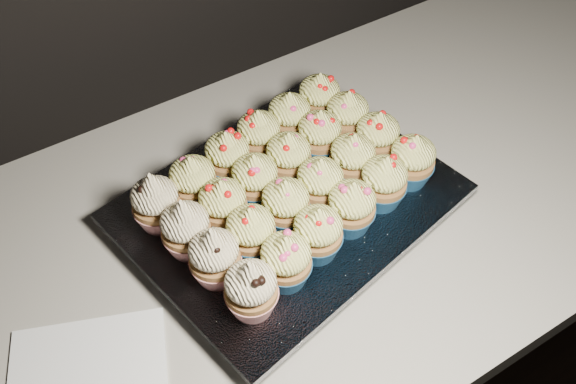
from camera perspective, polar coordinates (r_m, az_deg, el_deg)
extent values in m
cube|color=black|center=(1.32, 4.21, -12.58)|extent=(2.40, 0.60, 0.86)
cube|color=beige|center=(0.95, 5.74, 0.16)|extent=(2.44, 0.64, 0.04)
cube|color=black|center=(0.88, 0.00, -1.64)|extent=(0.43, 0.36, 0.02)
cube|color=silver|center=(0.87, 0.00, -0.94)|extent=(0.47, 0.40, 0.01)
cone|color=#AE181A|center=(0.76, -3.22, -9.54)|extent=(0.06, 0.06, 0.03)
ellipsoid|color=#FFE8B3|center=(0.72, -3.35, -8.00)|extent=(0.06, 0.06, 0.04)
cone|color=#FFE8B3|center=(0.70, -3.46, -6.78)|extent=(0.03, 0.03, 0.03)
cone|color=#1A507C|center=(0.78, -0.19, -7.06)|extent=(0.06, 0.06, 0.03)
ellipsoid|color=#FAF87E|center=(0.74, -0.19, -5.46)|extent=(0.06, 0.06, 0.04)
cone|color=#FAF87E|center=(0.73, -0.20, -4.42)|extent=(0.03, 0.03, 0.02)
cone|color=#1A507C|center=(0.80, 2.61, -4.62)|extent=(0.06, 0.06, 0.03)
ellipsoid|color=#FAF87E|center=(0.77, 2.70, -2.97)|extent=(0.06, 0.06, 0.04)
cone|color=#FAF87E|center=(0.75, 2.77, -1.91)|extent=(0.03, 0.03, 0.02)
cone|color=#1A507C|center=(0.83, 5.53, -2.30)|extent=(0.06, 0.06, 0.03)
ellipsoid|color=#FAF87E|center=(0.80, 5.73, -0.62)|extent=(0.06, 0.06, 0.04)
cone|color=#FAF87E|center=(0.78, 5.86, 0.46)|extent=(0.03, 0.03, 0.02)
cone|color=#1A507C|center=(0.86, 8.31, -0.09)|extent=(0.06, 0.06, 0.03)
ellipsoid|color=#FAF87E|center=(0.83, 8.60, 1.61)|extent=(0.06, 0.06, 0.04)
cone|color=#FAF87E|center=(0.81, 8.78, 2.69)|extent=(0.03, 0.03, 0.02)
cone|color=#1A507C|center=(0.89, 10.75, 1.80)|extent=(0.06, 0.06, 0.03)
ellipsoid|color=#FAF87E|center=(0.86, 11.11, 3.49)|extent=(0.06, 0.06, 0.04)
cone|color=#FAF87E|center=(0.85, 11.34, 4.56)|extent=(0.03, 0.03, 0.02)
cone|color=#AE181A|center=(0.78, -6.39, -6.72)|extent=(0.06, 0.06, 0.03)
ellipsoid|color=#FFE8B3|center=(0.75, -6.64, -5.12)|extent=(0.06, 0.06, 0.04)
cone|color=#FFE8B3|center=(0.73, -6.83, -3.85)|extent=(0.03, 0.03, 0.03)
cone|color=#1A507C|center=(0.80, -3.24, -4.58)|extent=(0.06, 0.06, 0.03)
ellipsoid|color=#FAF87E|center=(0.77, -3.36, -2.93)|extent=(0.06, 0.06, 0.04)
cone|color=#FAF87E|center=(0.75, -3.44, -1.87)|extent=(0.03, 0.03, 0.02)
cone|color=#1A507C|center=(0.82, -0.21, -2.15)|extent=(0.06, 0.06, 0.03)
ellipsoid|color=#FAF87E|center=(0.80, -0.22, -0.46)|extent=(0.06, 0.06, 0.04)
cone|color=#FAF87E|center=(0.78, -0.23, 0.62)|extent=(0.03, 0.03, 0.02)
cone|color=#1A507C|center=(0.85, 2.79, -0.25)|extent=(0.06, 0.06, 0.03)
ellipsoid|color=#FAF87E|center=(0.82, 2.88, 1.45)|extent=(0.06, 0.06, 0.04)
cone|color=#FAF87E|center=(0.80, 2.95, 2.55)|extent=(0.03, 0.03, 0.02)
cone|color=#1A507C|center=(0.88, 5.61, 1.92)|extent=(0.06, 0.06, 0.03)
ellipsoid|color=#FAF87E|center=(0.85, 5.80, 3.63)|extent=(0.06, 0.06, 0.04)
cone|color=#FAF87E|center=(0.84, 5.93, 4.72)|extent=(0.03, 0.03, 0.02)
cone|color=#1A507C|center=(0.91, 7.77, 3.84)|extent=(0.06, 0.06, 0.03)
ellipsoid|color=#FAF87E|center=(0.89, 8.03, 5.54)|extent=(0.06, 0.06, 0.04)
cone|color=#FAF87E|center=(0.87, 8.19, 6.63)|extent=(0.03, 0.03, 0.02)
cone|color=#AE181A|center=(0.81, -8.86, -4.24)|extent=(0.06, 0.06, 0.03)
ellipsoid|color=#FFE8B3|center=(0.78, -9.19, -2.60)|extent=(0.06, 0.06, 0.04)
cone|color=#FFE8B3|center=(0.76, -9.44, -1.31)|extent=(0.03, 0.03, 0.03)
cone|color=#1A507C|center=(0.83, -5.67, -2.15)|extent=(0.06, 0.06, 0.03)
ellipsoid|color=#FAF87E|center=(0.80, -5.87, -0.47)|extent=(0.06, 0.06, 0.04)
cone|color=#FAF87E|center=(0.78, -6.01, 0.60)|extent=(0.03, 0.03, 0.02)
cone|color=#1A507C|center=(0.85, -2.88, 0.10)|extent=(0.06, 0.06, 0.03)
ellipsoid|color=#FAF87E|center=(0.82, -2.99, 1.81)|extent=(0.06, 0.06, 0.04)
cone|color=#FAF87E|center=(0.81, -3.05, 2.90)|extent=(0.03, 0.03, 0.02)
cone|color=#1A507C|center=(0.88, 0.04, 2.05)|extent=(0.06, 0.06, 0.03)
ellipsoid|color=#FAF87E|center=(0.85, 0.05, 3.78)|extent=(0.06, 0.06, 0.04)
cone|color=#FAF87E|center=(0.83, 0.05, 4.87)|extent=(0.03, 0.03, 0.02)
cone|color=#1A507C|center=(0.91, 2.75, 4.03)|extent=(0.06, 0.06, 0.03)
ellipsoid|color=#FAF87E|center=(0.88, 2.85, 5.75)|extent=(0.06, 0.06, 0.04)
cone|color=#FAF87E|center=(0.87, 2.90, 6.85)|extent=(0.03, 0.03, 0.02)
cone|color=#1A507C|center=(0.94, 5.17, 5.71)|extent=(0.06, 0.06, 0.03)
ellipsoid|color=#FAF87E|center=(0.91, 5.34, 7.43)|extent=(0.06, 0.06, 0.04)
cone|color=#FAF87E|center=(0.90, 5.44, 8.51)|extent=(0.03, 0.03, 0.02)
cone|color=#AE181A|center=(0.84, -11.41, -1.94)|extent=(0.06, 0.06, 0.03)
ellipsoid|color=#FFE8B3|center=(0.81, -11.81, -0.29)|extent=(0.06, 0.06, 0.04)
cone|color=#FFE8B3|center=(0.79, -12.13, 1.01)|extent=(0.03, 0.03, 0.03)
cone|color=#1A507C|center=(0.86, -8.25, -0.08)|extent=(0.06, 0.06, 0.03)
ellipsoid|color=#FAF87E|center=(0.83, -8.54, 1.61)|extent=(0.06, 0.06, 0.04)
cone|color=#FAF87E|center=(0.81, -8.73, 2.69)|extent=(0.03, 0.03, 0.02)
cone|color=#1A507C|center=(0.88, -5.28, 2.12)|extent=(0.06, 0.06, 0.03)
ellipsoid|color=#FAF87E|center=(0.85, -5.46, 3.84)|extent=(0.06, 0.06, 0.04)
cone|color=#FAF87E|center=(0.84, -5.57, 4.93)|extent=(0.03, 0.03, 0.02)
cone|color=#1A507C|center=(0.91, -2.56, 4.02)|extent=(0.06, 0.06, 0.03)
ellipsoid|color=#FAF87E|center=(0.88, -2.64, 5.74)|extent=(0.06, 0.06, 0.04)
cone|color=#FAF87E|center=(0.86, -2.69, 6.84)|extent=(0.03, 0.03, 0.02)
cone|color=#1A507C|center=(0.93, 0.12, 5.63)|extent=(0.06, 0.06, 0.03)
ellipsoid|color=#FAF87E|center=(0.91, 0.13, 7.36)|extent=(0.06, 0.06, 0.04)
cone|color=#FAF87E|center=(0.89, 0.13, 8.45)|extent=(0.03, 0.03, 0.02)
cone|color=#1A507C|center=(0.96, 2.74, 7.32)|extent=(0.06, 0.06, 0.03)
ellipsoid|color=#FAF87E|center=(0.94, 2.83, 9.04)|extent=(0.06, 0.06, 0.04)
cone|color=#FAF87E|center=(0.92, 2.88, 10.12)|extent=(0.03, 0.03, 0.02)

